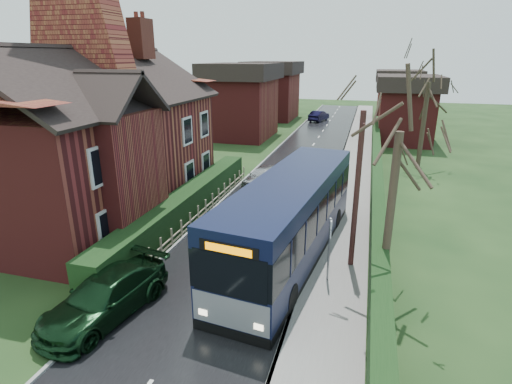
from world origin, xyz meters
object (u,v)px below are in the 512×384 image
(car_green, at_px, (106,297))
(brick_house, at_px, (94,135))
(car_silver, at_px, (263,176))
(bus_stop_sign, at_px, (330,241))
(telegraph_pole, at_px, (357,193))
(bus, at_px, (290,219))

(car_green, bearing_deg, brick_house, 136.63)
(car_silver, bearing_deg, brick_house, -121.02)
(bus_stop_sign, xyz_separation_m, telegraph_pole, (0.80, 1.48, 1.49))
(bus, xyz_separation_m, car_silver, (-3.70, 9.51, -1.12))
(car_green, xyz_separation_m, telegraph_pole, (7.70, 5.51, 2.53))
(car_silver, distance_m, car_green, 15.28)
(bus, distance_m, car_silver, 10.26)
(car_green, distance_m, bus_stop_sign, 8.06)
(bus_stop_sign, bearing_deg, bus, 125.94)
(bus, relative_size, car_silver, 3.16)
(brick_house, height_order, bus_stop_sign, brick_house)
(car_green, height_order, bus_stop_sign, bus_stop_sign)
(brick_house, relative_size, car_silver, 3.85)
(car_silver, bearing_deg, car_green, -81.24)
(telegraph_pole, bearing_deg, brick_house, 158.74)
(car_green, distance_m, telegraph_pole, 9.80)
(brick_house, xyz_separation_m, bus, (10.93, -2.28, -2.61))
(brick_house, relative_size, bus, 1.22)
(bus, relative_size, bus_stop_sign, 4.51)
(bus, bearing_deg, car_green, -124.89)
(car_silver, height_order, car_green, car_green)
(brick_house, distance_m, telegraph_pole, 13.81)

